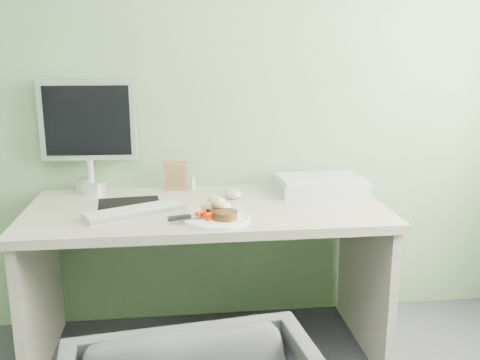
{
  "coord_description": "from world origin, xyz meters",
  "views": [
    {
      "loc": [
        -0.13,
        -0.69,
        1.41
      ],
      "look_at": [
        0.14,
        1.5,
        0.88
      ],
      "focal_mm": 40.0,
      "sensor_mm": 36.0,
      "label": 1
    }
  ],
  "objects": [
    {
      "name": "plate",
      "position": [
        0.03,
        1.4,
        0.74
      ],
      "size": [
        0.28,
        0.28,
        0.01
      ],
      "primitive_type": "cylinder",
      "color": "white",
      "rests_on": "desk"
    },
    {
      "name": "mousepad",
      "position": [
        -0.35,
        1.68,
        0.73
      ],
      "size": [
        0.3,
        0.27,
        0.0
      ],
      "primitive_type": "cube",
      "rotation": [
        0.0,
        0.0,
        0.11
      ],
      "color": "black",
      "rests_on": "desk"
    },
    {
      "name": "monitor",
      "position": [
        -0.55,
        1.94,
        1.04
      ],
      "size": [
        0.46,
        0.14,
        0.55
      ],
      "rotation": [
        0.0,
        0.0,
        -0.04
      ],
      "color": "silver",
      "rests_on": "desk"
    },
    {
      "name": "wall_back",
      "position": [
        0.0,
        2.0,
        1.35
      ],
      "size": [
        3.5,
        0.0,
        3.5
      ],
      "primitive_type": "plane",
      "rotation": [
        1.57,
        0.0,
        0.0
      ],
      "color": "gray",
      "rests_on": "floor"
    },
    {
      "name": "computer_mouse",
      "position": [
        0.13,
        1.74,
        0.75
      ],
      "size": [
        0.1,
        0.13,
        0.04
      ],
      "primitive_type": "ellipsoid",
      "rotation": [
        0.0,
        0.0,
        0.31
      ],
      "color": "white",
      "rests_on": "desk"
    },
    {
      "name": "scanner",
      "position": [
        0.57,
        1.8,
        0.76
      ],
      "size": [
        0.44,
        0.3,
        0.07
      ],
      "primitive_type": "cube",
      "rotation": [
        0.0,
        0.0,
        0.05
      ],
      "color": "#B6B8BD",
      "rests_on": "desk"
    },
    {
      "name": "steak_knife",
      "position": [
        -0.09,
        1.39,
        0.76
      ],
      "size": [
        0.24,
        0.1,
        0.02
      ],
      "rotation": [
        0.0,
        0.0,
        0.33
      ],
      "color": "silver",
      "rests_on": "plate"
    },
    {
      "name": "steak",
      "position": [
        0.06,
        1.38,
        0.76
      ],
      "size": [
        0.12,
        0.12,
        0.03
      ],
      "primitive_type": "cylinder",
      "rotation": [
        0.0,
        0.0,
        -0.22
      ],
      "color": "black",
      "rests_on": "plate"
    },
    {
      "name": "carrot_heap",
      "position": [
        -0.02,
        1.39,
        0.77
      ],
      "size": [
        0.08,
        0.07,
        0.04
      ],
      "primitive_type": "cube",
      "rotation": [
        0.0,
        0.0,
        -0.3
      ],
      "color": "red",
      "rests_on": "plate"
    },
    {
      "name": "keyboard",
      "position": [
        -0.31,
        1.53,
        0.75
      ],
      "size": [
        0.44,
        0.3,
        0.02
      ],
      "primitive_type": "cube",
      "rotation": [
        0.0,
        0.0,
        0.45
      ],
      "color": "white",
      "rests_on": "desk"
    },
    {
      "name": "potato_pile",
      "position": [
        0.05,
        1.47,
        0.78
      ],
      "size": [
        0.15,
        0.13,
        0.07
      ],
      "primitive_type": "ellipsoid",
      "rotation": [
        0.0,
        0.0,
        -0.42
      ],
      "color": "tan",
      "rests_on": "plate"
    },
    {
      "name": "desk",
      "position": [
        0.0,
        1.62,
        0.55
      ],
      "size": [
        1.6,
        0.75,
        0.73
      ],
      "color": "#B4A997",
      "rests_on": "floor"
    },
    {
      "name": "photo_frame",
      "position": [
        -0.14,
        1.91,
        0.8
      ],
      "size": [
        0.12,
        0.03,
        0.15
      ],
      "primitive_type": "cube",
      "rotation": [
        0.0,
        0.0,
        -0.15
      ],
      "color": "#A16C4B",
      "rests_on": "desk"
    },
    {
      "name": "eyedrop_bottle",
      "position": [
        -0.05,
        1.94,
        0.76
      ],
      "size": [
        0.02,
        0.02,
        0.07
      ],
      "color": "white",
      "rests_on": "desk"
    }
  ]
}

